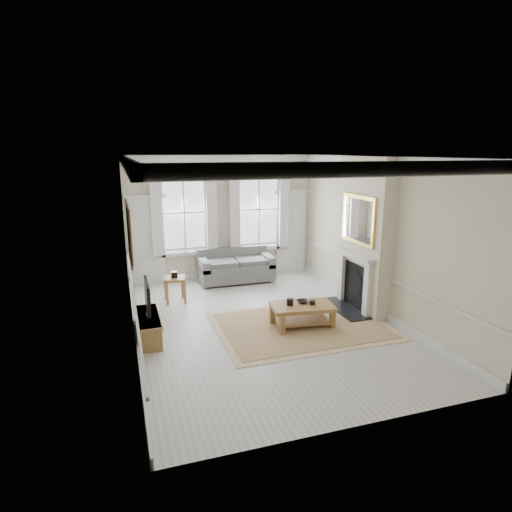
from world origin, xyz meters
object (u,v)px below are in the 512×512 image
object	(u,v)px
side_table	(175,282)
coffee_table	(302,308)
sofa	(235,268)
tv_stand	(148,327)

from	to	relation	value
side_table	coffee_table	distance (m)	3.23
sofa	tv_stand	world-z (taller)	sofa
side_table	coffee_table	xyz separation A→B (m)	(2.27, -2.30, -0.10)
sofa	tv_stand	bearing A→B (deg)	-129.78
sofa	coffee_table	size ratio (longest dim) A/B	1.49
coffee_table	tv_stand	xyz separation A→B (m)	(-3.03, 0.37, -0.16)
side_table	sofa	bearing A→B (deg)	32.86
side_table	coffee_table	size ratio (longest dim) A/B	0.45
coffee_table	tv_stand	world-z (taller)	coffee_table
side_table	tv_stand	bearing A→B (deg)	-111.70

